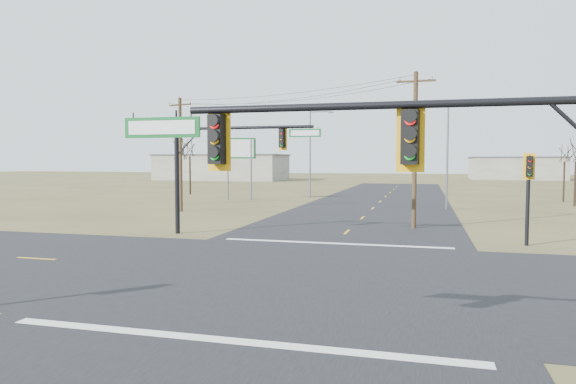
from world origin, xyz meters
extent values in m
plane|color=brown|center=(0.00, 0.00, 0.00)|extent=(320.00, 320.00, 0.00)
cube|color=black|center=(0.00, 0.00, 0.01)|extent=(160.00, 14.00, 0.02)
cube|color=black|center=(0.00, 0.00, 0.01)|extent=(14.00, 160.00, 0.02)
cube|color=silver|center=(0.00, -7.50, 0.03)|extent=(12.00, 0.40, 0.01)
cube|color=silver|center=(0.00, 7.50, 0.03)|extent=(12.00, 0.40, 0.01)
cylinder|color=black|center=(3.92, -8.60, 5.42)|extent=(8.59, 0.15, 0.15)
cube|color=#0C5A21|center=(-1.08, -8.60, 5.07)|extent=(1.80, 0.05, 0.45)
cylinder|color=black|center=(-9.72, 8.92, 3.41)|extent=(0.27, 0.27, 6.82)
cylinder|color=black|center=(-5.57, 8.92, 6.22)|extent=(8.28, 0.18, 0.18)
cube|color=#0C5A21|center=(-1.92, 8.92, 5.87)|extent=(1.80, 0.05, 0.45)
cylinder|color=black|center=(9.61, 9.55, 2.29)|extent=(0.20, 0.20, 4.58)
cylinder|color=#4A361F|center=(3.88, 14.95, 4.98)|extent=(0.29, 0.29, 9.97)
cube|color=#4A361F|center=(3.88, 14.95, 9.37)|extent=(2.44, 0.28, 0.12)
cylinder|color=#4A361F|center=(-15.59, 21.08, 4.83)|extent=(0.28, 0.28, 9.67)
cube|color=#4A361F|center=(-15.59, 21.08, 9.07)|extent=(2.31, 0.76, 0.12)
cylinder|color=slate|center=(-16.71, 34.73, 3.44)|extent=(0.18, 0.18, 6.87)
cylinder|color=slate|center=(-13.96, 34.73, 3.44)|extent=(0.18, 0.18, 6.87)
cube|color=#0C5A21|center=(-15.34, 34.73, 5.73)|extent=(3.59, 0.89, 2.29)
cylinder|color=slate|center=(6.42, 28.53, 4.68)|extent=(0.19, 0.19, 9.36)
cylinder|color=slate|center=(5.30, 28.53, 9.16)|extent=(2.25, 0.11, 0.11)
cube|color=slate|center=(4.17, 28.53, 9.06)|extent=(0.55, 0.31, 0.17)
cylinder|color=slate|center=(-8.43, 39.71, 5.10)|extent=(0.20, 0.20, 10.19)
cylinder|color=slate|center=(-7.21, 39.71, 9.99)|extent=(2.45, 0.12, 0.12)
cube|color=slate|center=(-5.98, 39.71, 9.89)|extent=(0.57, 0.28, 0.18)
cylinder|color=black|center=(-18.80, 27.40, 2.25)|extent=(0.22, 0.22, 4.50)
cylinder|color=black|center=(-24.79, 41.94, 2.45)|extent=(0.23, 0.23, 4.90)
cylinder|color=black|center=(18.47, 35.64, 2.14)|extent=(0.22, 0.22, 4.27)
cylinder|color=black|center=(18.77, 41.07, 2.12)|extent=(0.19, 0.19, 4.23)
cube|color=#ADA899|center=(-40.00, 90.00, 2.75)|extent=(28.00, 14.00, 5.50)
cube|color=#ADA899|center=(25.00, 110.00, 2.50)|extent=(20.00, 12.00, 5.00)
camera|label=1|loc=(4.50, -18.79, 4.34)|focal=32.00mm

